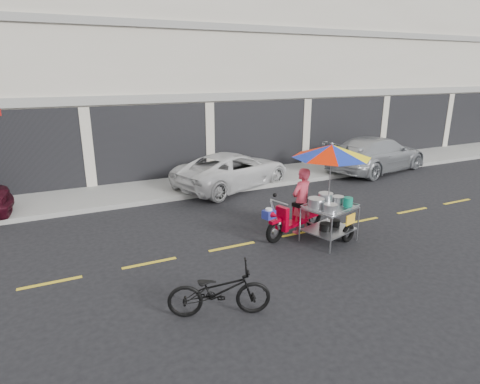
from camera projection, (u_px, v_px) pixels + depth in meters
name	position (u px, v px, depth m)	size (l,w,h in m)	color
ground	(302.00, 233.00, 10.48)	(90.00, 90.00, 0.00)	black
sidewalk	(220.00, 180.00, 15.21)	(45.00, 3.00, 0.15)	gray
shophouse_block	(232.00, 67.00, 19.55)	(36.00, 8.11, 10.40)	beige
centerline	(302.00, 233.00, 10.48)	(42.00, 0.10, 0.01)	gold
white_pickup	(233.00, 170.00, 14.43)	(2.10, 4.55, 1.26)	silver
silver_pickup	(377.00, 154.00, 16.72)	(2.03, 5.00, 1.45)	#B1B5B9
near_bicycle	(219.00, 291.00, 6.85)	(0.62, 1.77, 0.93)	black
food_vendor_rig	(320.00, 179.00, 9.77)	(2.83, 2.34, 2.46)	black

